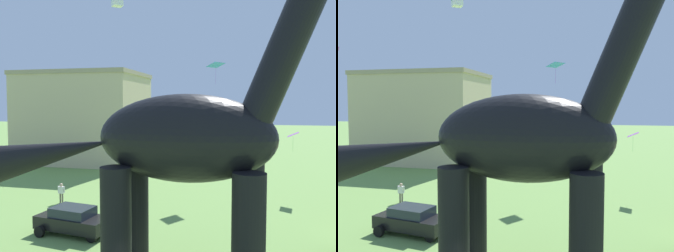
# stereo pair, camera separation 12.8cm
# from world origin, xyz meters

# --- Properties ---
(dinosaur_sculpture) EXTENTS (16.00, 3.39, 16.72)m
(dinosaur_sculpture) POSITION_xyz_m (0.45, 3.23, 6.05)
(dinosaur_sculpture) COLOR black
(dinosaur_sculpture) RESTS_ON ground_plane
(parked_sedan_left) EXTENTS (4.42, 2.39, 1.55)m
(parked_sedan_left) POSITION_xyz_m (-6.78, 7.84, 0.81)
(parked_sedan_left) COLOR black
(parked_sedan_left) RESTS_ON ground_plane
(person_strolling_adult) EXTENTS (0.56, 0.25, 1.49)m
(person_strolling_adult) POSITION_xyz_m (-10.70, 13.31, 0.90)
(person_strolling_adult) COLOR #6B6056
(person_strolling_adult) RESTS_ON ground_plane
(kite_far_left) EXTENTS (1.00, 1.31, 1.58)m
(kite_far_left) POSITION_xyz_m (6.21, 19.57, 4.93)
(kite_far_left) COLOR purple
(kite_drifting) EXTENTS (1.67, 1.77, 1.82)m
(kite_drifting) POSITION_xyz_m (-0.08, 20.63, 10.69)
(kite_drifting) COLOR #287AE5
(background_building_block) EXTENTS (14.93, 11.32, 11.36)m
(background_building_block) POSITION_xyz_m (-18.10, 32.07, 5.69)
(background_building_block) COLOR #CCB78E
(background_building_block) RESTS_ON ground_plane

